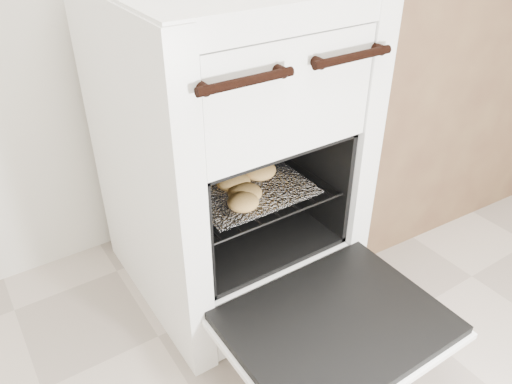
{
  "coord_description": "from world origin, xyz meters",
  "views": [
    {
      "loc": [
        -0.65,
        0.03,
        1.15
      ],
      "look_at": [
        -0.0,
        1.01,
        0.4
      ],
      "focal_mm": 35.0,
      "sensor_mm": 36.0,
      "label": 1
    }
  ],
  "objects": [
    {
      "name": "stove",
      "position": [
        -0.0,
        1.16,
        0.45
      ],
      "size": [
        0.61,
        0.68,
        0.93
      ],
      "color": "white",
      "rests_on": "ground"
    },
    {
      "name": "foil_sheet",
      "position": [
        -0.0,
        1.08,
        0.39
      ],
      "size": [
        0.34,
        0.3,
        0.01
      ],
      "primitive_type": "cube",
      "color": "white",
      "rests_on": "oven_rack"
    },
    {
      "name": "counter",
      "position": [
        0.84,
        1.24,
        0.45
      ],
      "size": [
        0.93,
        0.64,
        0.9
      ],
      "primitive_type": "cube",
      "rotation": [
        0.0,
        0.0,
        -0.05
      ],
      "color": "brown",
      "rests_on": "ground"
    },
    {
      "name": "baked_rolls",
      "position": [
        -0.04,
        1.07,
        0.42
      ],
      "size": [
        0.3,
        0.31,
        0.05
      ],
      "color": "#DBAE57",
      "rests_on": "foil_sheet"
    },
    {
      "name": "oven_door",
      "position": [
        -0.0,
        0.65,
        0.2
      ],
      "size": [
        0.55,
        0.42,
        0.04
      ],
      "color": "black",
      "rests_on": "stove"
    },
    {
      "name": "oven_rack",
      "position": [
        -0.0,
        1.1,
        0.39
      ],
      "size": [
        0.44,
        0.42,
        0.01
      ],
      "color": "black",
      "rests_on": "stove"
    }
  ]
}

